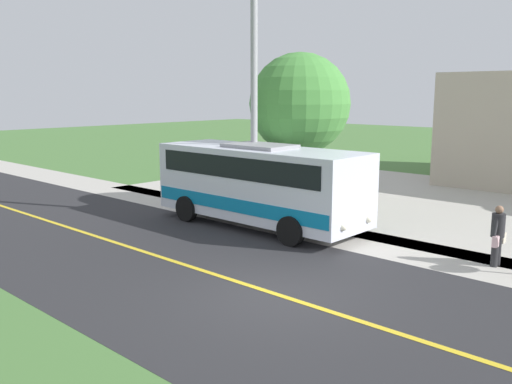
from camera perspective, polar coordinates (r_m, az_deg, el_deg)
name	(u,v)px	position (r m, az deg, el deg)	size (l,w,h in m)	color
ground_plane	(278,295)	(12.44, 2.28, -10.67)	(120.00, 120.00, 0.00)	#477238
road_surface	(278,295)	(12.43, 2.28, -10.65)	(8.00, 100.00, 0.01)	#28282B
sidewalk	(393,247)	(16.55, 14.05, -5.61)	(2.40, 100.00, 0.01)	#B2ADA3
road_centre_line	(278,295)	(12.43, 2.28, -10.63)	(0.16, 100.00, 0.00)	gold
shuttle_bus_front	(260,181)	(18.32, 0.38, 1.13)	(2.72, 7.69, 2.78)	silver
pedestrian_with_bags	(498,234)	(15.49, 23.87, -4.02)	(0.72, 0.34, 1.60)	#262628
street_light_pole	(252,93)	(18.81, -0.46, 10.22)	(1.97, 0.24, 8.04)	#9E9EA3
tree_curbside	(300,104)	(20.67, 4.57, 9.11)	(3.76, 3.76, 5.94)	brown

